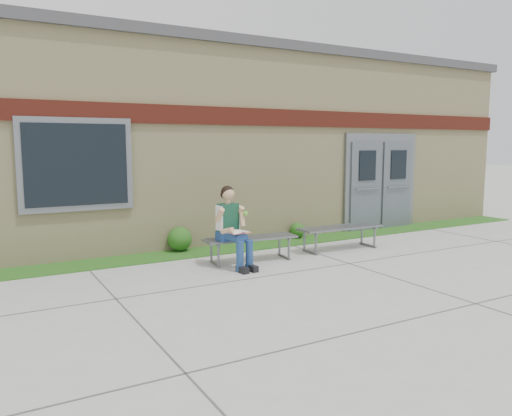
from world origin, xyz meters
TOP-DOWN VIEW (x-y plane):
  - ground at (0.00, 0.00)m, footprint 80.00×80.00m
  - grass_strip at (0.00, 2.60)m, footprint 16.00×0.80m
  - school_building at (-0.00, 5.99)m, footprint 16.20×6.22m
  - bench_left at (-0.39, 1.50)m, footprint 1.70×0.62m
  - bench_right at (1.61, 1.50)m, footprint 1.77×0.55m
  - girl at (-0.85, 1.30)m, footprint 0.52×0.85m
  - shrub_mid at (-1.20, 2.85)m, footprint 0.46×0.46m
  - shrub_east at (1.52, 2.85)m, footprint 0.33×0.33m

SIDE VIEW (x-z plane):
  - ground at x=0.00m, z-range 0.00..0.00m
  - grass_strip at x=0.00m, z-range 0.00..0.02m
  - shrub_east at x=1.52m, z-range 0.02..0.35m
  - shrub_mid at x=-1.20m, z-range 0.02..0.48m
  - bench_left at x=-0.39m, z-range 0.12..0.55m
  - bench_right at x=1.61m, z-range 0.12..0.58m
  - girl at x=-0.85m, z-range 0.02..1.38m
  - school_building at x=0.00m, z-range 0.00..4.20m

